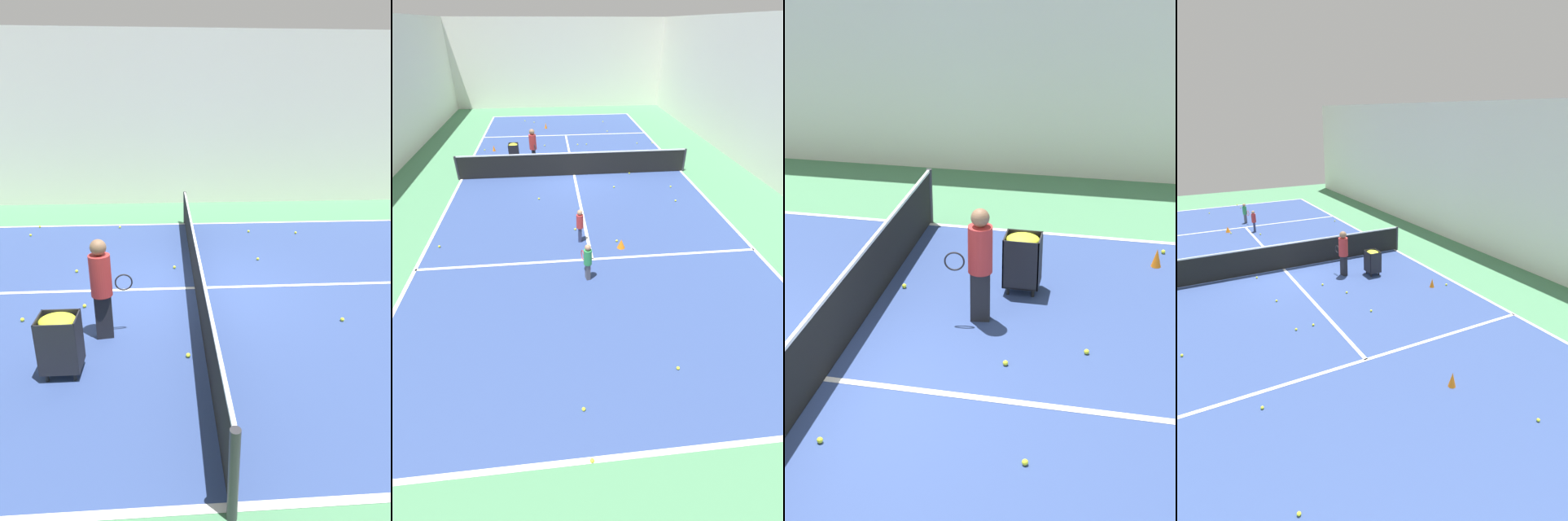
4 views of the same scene
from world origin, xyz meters
TOP-DOWN VIEW (x-y plane):
  - ground_plane at (0.00, 0.00)m, footprint 35.13×35.13m
  - court_playing_area at (0.00, 0.00)m, footprint 9.93×24.89m
  - line_sideline_left at (-4.97, 0.00)m, footprint 0.10×24.89m
  - line_sideline_right at (4.97, 0.00)m, footprint 0.10×24.89m
  - line_centre_service at (0.00, 0.00)m, footprint 0.10×13.69m
  - hall_enclosure_right at (8.16, 0.00)m, footprint 0.15×31.43m
  - tennis_net at (0.00, 0.00)m, footprint 10.23×0.10m
  - coach_at_net at (-1.80, 1.59)m, footprint 0.38×0.67m
  - ball_cart at (-2.77, 2.04)m, footprint 0.46×0.54m
  - tennis_ball_0 at (2.51, -0.13)m, footprint 0.07×0.07m
  - tennis_ball_1 at (3.91, -1.86)m, footprint 0.07×0.07m
  - tennis_ball_7 at (-2.49, 0.27)m, footprint 0.07×0.07m
  - tennis_ball_10 at (1.03, 2.64)m, footprint 0.07×0.07m
  - tennis_ball_11 at (3.67, -3.23)m, footprint 0.07×0.07m
  - tennis_ball_12 at (1.54, -1.64)m, footprint 0.07×0.07m
  - tennis_ball_13 at (-0.74, 2.14)m, footprint 0.07×0.07m
  - tennis_ball_19 at (3.94, 4.56)m, footprint 0.07×0.07m
  - tennis_ball_20 at (1.12, 0.42)m, footprint 0.07×0.07m
  - tennis_ball_21 at (-1.20, 3.13)m, footprint 0.07×0.07m
  - tennis_ball_22 at (-1.56, -2.49)m, footprint 0.07×0.07m
  - tennis_ball_23 at (4.83, 4.55)m, footprint 0.07×0.07m
  - tennis_ball_25 at (4.62, 2.05)m, footprint 0.07×0.07m

SIDE VIEW (x-z plane):
  - ground_plane at x=0.00m, z-range 0.00..0.00m
  - court_playing_area at x=0.00m, z-range 0.00..0.00m
  - line_sideline_left at x=-4.97m, z-range 0.00..0.01m
  - line_sideline_right at x=4.97m, z-range 0.00..0.01m
  - line_centre_service at x=0.00m, z-range 0.00..0.01m
  - tennis_ball_0 at x=2.51m, z-range 0.00..0.07m
  - tennis_ball_1 at x=3.91m, z-range 0.00..0.07m
  - tennis_ball_7 at x=-2.49m, z-range 0.00..0.07m
  - tennis_ball_10 at x=1.03m, z-range 0.00..0.07m
  - tennis_ball_11 at x=3.67m, z-range 0.00..0.07m
  - tennis_ball_12 at x=1.54m, z-range 0.00..0.07m
  - tennis_ball_13 at x=-0.74m, z-range 0.00..0.07m
  - tennis_ball_19 at x=3.94m, z-range 0.00..0.07m
  - tennis_ball_20 at x=1.12m, z-range 0.00..0.07m
  - tennis_ball_21 at x=-1.20m, z-range 0.00..0.07m
  - tennis_ball_22 at x=-1.56m, z-range 0.00..0.07m
  - tennis_ball_23 at x=4.83m, z-range 0.00..0.07m
  - tennis_ball_25 at x=4.62m, z-range 0.00..0.07m
  - tennis_net at x=0.00m, z-range 0.02..1.04m
  - ball_cart at x=-2.77m, z-range 0.18..1.10m
  - coach_at_net at x=-1.80m, z-range 0.12..1.80m
  - hall_enclosure_right at x=8.16m, z-range 0.00..6.09m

